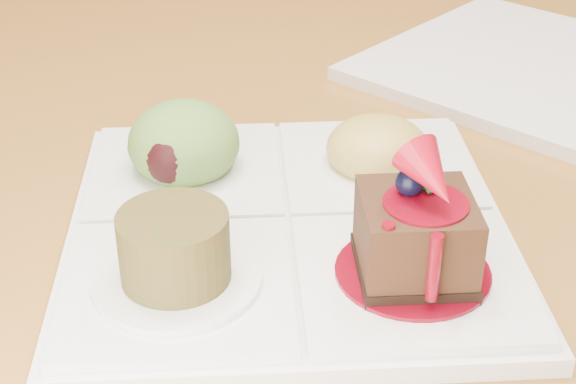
# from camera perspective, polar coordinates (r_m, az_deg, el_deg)

# --- Properties ---
(dining_table) EXTENTS (1.00, 1.80, 0.75)m
(dining_table) POSITION_cam_1_polar(r_m,az_deg,el_deg) (1.11, 7.25, 10.38)
(dining_table) COLOR olive
(dining_table) RESTS_ON ground
(sampler_plate) EXTENTS (0.35, 0.35, 0.11)m
(sampler_plate) POSITION_cam_1_polar(r_m,az_deg,el_deg) (0.56, -0.27, -1.00)
(sampler_plate) COLOR silver
(sampler_plate) RESTS_ON dining_table
(second_plate) EXTENTS (0.35, 0.35, 0.01)m
(second_plate) POSITION_cam_1_polar(r_m,az_deg,el_deg) (0.83, 15.66, 7.68)
(second_plate) COLOR silver
(second_plate) RESTS_ON dining_table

